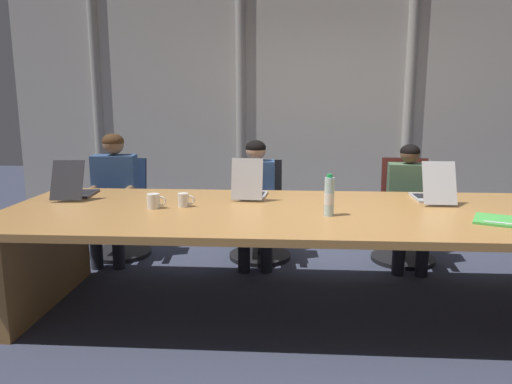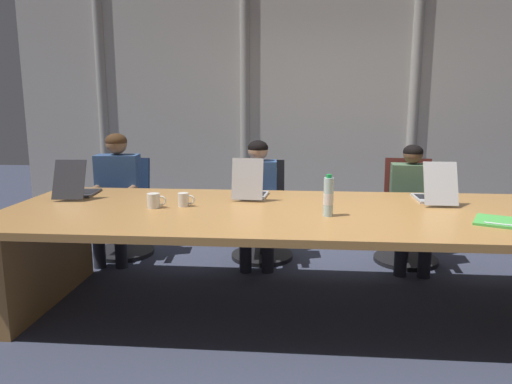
% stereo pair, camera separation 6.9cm
% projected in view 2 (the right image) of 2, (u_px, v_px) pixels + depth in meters
% --- Properties ---
extents(ground_plane, '(15.11, 15.11, 0.00)m').
position_uv_depth(ground_plane, '(343.00, 312.00, 3.49)').
color(ground_plane, '#383D51').
extents(conference_table, '(4.89, 1.48, 0.76)m').
position_uv_depth(conference_table, '(346.00, 229.00, 3.37)').
color(conference_table, '#B77F42').
rests_on(conference_table, ground_plane).
extents(curtain_backdrop, '(7.56, 0.17, 3.17)m').
position_uv_depth(curtain_backdrop, '(327.00, 95.00, 5.71)').
color(curtain_backdrop, beige).
rests_on(curtain_backdrop, ground_plane).
extents(laptop_left_end, '(0.28, 0.50, 0.31)m').
position_uv_depth(laptop_left_end, '(78.00, 189.00, 3.86)').
color(laptop_left_end, '#2D2D33').
rests_on(laptop_left_end, conference_table).
extents(laptop_left_mid, '(0.27, 0.42, 0.33)m').
position_uv_depth(laptop_left_mid, '(250.00, 190.00, 3.79)').
color(laptop_left_mid, '#BCBCC1').
rests_on(laptop_left_mid, conference_table).
extents(laptop_center, '(0.24, 0.48, 0.32)m').
position_uv_depth(laptop_center, '(434.00, 194.00, 3.64)').
color(laptop_center, '#BCBCC1').
rests_on(laptop_center, conference_table).
extents(office_chair_left_end, '(0.60, 0.60, 0.95)m').
position_uv_depth(office_chair_left_end, '(124.00, 218.00, 4.80)').
color(office_chair_left_end, navy).
rests_on(office_chair_left_end, ground_plane).
extents(office_chair_left_mid, '(0.60, 0.60, 0.94)m').
position_uv_depth(office_chair_left_mid, '(262.00, 221.00, 4.68)').
color(office_chair_left_mid, black).
rests_on(office_chair_left_mid, ground_plane).
extents(office_chair_center, '(0.60, 0.60, 0.97)m').
position_uv_depth(office_chair_center, '(407.00, 223.00, 4.57)').
color(office_chair_center, '#511E19').
rests_on(office_chair_center, ground_plane).
extents(person_left_end, '(0.45, 0.57, 1.21)m').
position_uv_depth(person_left_end, '(116.00, 188.00, 4.59)').
color(person_left_end, '#335184').
rests_on(person_left_end, ground_plane).
extents(person_left_mid, '(0.38, 0.56, 1.15)m').
position_uv_depth(person_left_mid, '(258.00, 194.00, 4.47)').
color(person_left_mid, '#335184').
rests_on(person_left_mid, ground_plane).
extents(person_center, '(0.42, 0.57, 1.12)m').
position_uv_depth(person_center, '(412.00, 199.00, 4.35)').
color(person_center, '#4C6B4C').
rests_on(person_center, ground_plane).
extents(water_bottle_primary, '(0.07, 0.07, 0.28)m').
position_uv_depth(water_bottle_primary, '(328.00, 197.00, 3.17)').
color(water_bottle_primary, silver).
rests_on(water_bottle_primary, conference_table).
extents(coffee_mug_near, '(0.12, 0.08, 0.10)m').
position_uv_depth(coffee_mug_near, '(184.00, 200.00, 3.48)').
color(coffee_mug_near, white).
rests_on(coffee_mug_near, conference_table).
extents(coffee_mug_far, '(0.14, 0.09, 0.11)m').
position_uv_depth(coffee_mug_far, '(154.00, 201.00, 3.43)').
color(coffee_mug_far, white).
rests_on(coffee_mug_far, conference_table).
extents(spiral_notepad, '(0.33, 0.37, 0.03)m').
position_uv_depth(spiral_notepad, '(494.00, 221.00, 3.03)').
color(spiral_notepad, '#4CB74C').
rests_on(spiral_notepad, conference_table).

